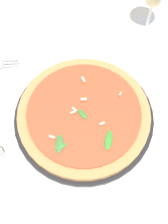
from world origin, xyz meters
name	(u,v)px	position (x,y,z in m)	size (l,w,h in m)	color
ground_plane	(80,118)	(0.00, 0.00, 0.00)	(6.00, 6.00, 0.00)	silver
pizza_arugula_main	(84,115)	(0.01, 0.00, 0.02)	(0.33, 0.33, 0.05)	black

